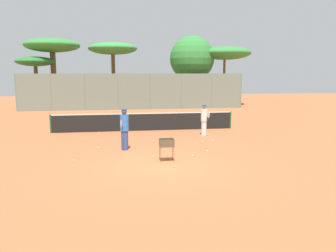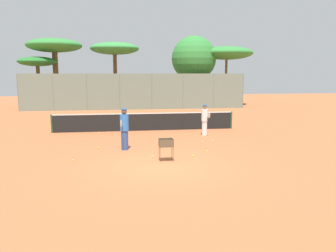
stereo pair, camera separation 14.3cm
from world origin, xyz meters
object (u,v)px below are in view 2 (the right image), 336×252
at_px(tennis_net, 145,121).
at_px(player_white_outfit, 205,120).
at_px(ball_cart, 166,145).
at_px(player_red_cap, 124,129).

bearing_deg(tennis_net, player_white_outfit, -31.61).
height_order(tennis_net, ball_cart, tennis_net).
bearing_deg(player_red_cap, tennis_net, 179.73).
xyz_separation_m(tennis_net, player_red_cap, (-1.27, -4.84, 0.41)).
bearing_deg(ball_cart, player_white_outfit, 60.53).
bearing_deg(player_red_cap, player_white_outfit, 137.46).
bearing_deg(ball_cart, player_red_cap, 125.88).
height_order(player_white_outfit, player_red_cap, player_red_cap).
distance_m(tennis_net, player_white_outfit, 3.74).
xyz_separation_m(tennis_net, player_white_outfit, (3.17, -1.95, 0.32)).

